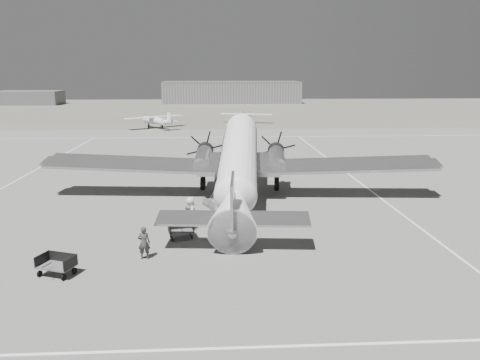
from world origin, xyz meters
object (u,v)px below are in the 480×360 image
shed_secondary (30,98)px  ramp_agent (189,218)px  light_plane_left (156,122)px  dc3_airliner (238,165)px  baggage_cart_far (56,266)px  ground_crew (144,243)px  baggage_cart_near (181,231)px  light_plane_right (246,118)px  hangar_main (231,92)px  passenger (190,212)px

shed_secondary → ramp_agent: shed_secondary is taller
light_plane_left → dc3_airliner: bearing=-114.0°
light_plane_left → baggage_cart_far: 59.39m
ground_crew → baggage_cart_near: bearing=-118.7°
dc3_airliner → light_plane_right: (4.26, 54.83, -1.85)m
light_plane_left → hangar_main: bearing=39.6°
baggage_cart_far → ramp_agent: size_ratio=1.09×
ground_crew → ramp_agent: (2.05, 4.16, -0.06)m
baggage_cart_far → passenger: passenger is taller
dc3_airliner → baggage_cart_far: size_ratio=17.32×
passenger → light_plane_right: bearing=-31.6°
hangar_main → ground_crew: bearing=-94.2°
ramp_agent → baggage_cart_far: bearing=138.9°
shed_secondary → light_plane_right: size_ratio=1.84×
shed_secondary → baggage_cart_far: (47.02, -122.60, -1.51)m
hangar_main → baggage_cart_near: 123.11m
light_plane_right → baggage_cart_far: (-13.40, -66.72, -0.52)m
hangar_main → dc3_airliner: hangar_main is taller
light_plane_left → ramp_agent: bearing=-118.9°
light_plane_right → ground_crew: size_ratio=5.67×
baggage_cart_far → ground_crew: bearing=46.0°
baggage_cart_near → ground_crew: size_ratio=0.87×
baggage_cart_far → shed_secondary: bearing=131.6°
light_plane_left → light_plane_right: bearing=-12.6°
shed_secondary → passenger: 127.33m
light_plane_left → ground_crew: 57.87m
ramp_agent → baggage_cart_near: bearing=166.0°
light_plane_right → baggage_cart_near: light_plane_right is taller
light_plane_right → passenger: 60.39m
hangar_main → ramp_agent: size_ratio=26.30×
baggage_cart_near → baggage_cart_far: 7.24m
ramp_agent → passenger: (0.07, 0.83, 0.14)m
shed_secondary → ground_crew: shed_secondary is taller
baggage_cart_near → ground_crew: 3.40m
ramp_agent → light_plane_left: bearing=12.1°
baggage_cart_far → ground_crew: 4.23m
dc3_airliner → ramp_agent: 7.08m
light_plane_right → ground_crew: 65.62m
baggage_cart_near → baggage_cart_far: bearing=-151.7°
dc3_airliner → ground_crew: 11.58m
dc3_airliner → ground_crew: bearing=-113.0°
baggage_cart_far → ramp_agent: (5.86, 5.97, 0.31)m
hangar_main → baggage_cart_near: size_ratio=28.20×
baggage_cart_far → light_plane_right: bearing=99.2°
hangar_main → passenger: size_ratio=22.41×
shed_secondary → light_plane_left: size_ratio=1.65×
light_plane_right → ground_crew: light_plane_right is taller
shed_secondary → dc3_airliner: size_ratio=0.60×
baggage_cart_near → passenger: size_ratio=0.79×
passenger → dc3_airliner: bearing=-56.8°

